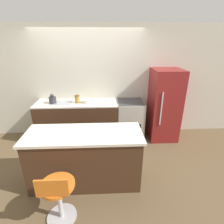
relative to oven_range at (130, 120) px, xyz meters
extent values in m
plane|color=brown|center=(-0.97, -0.32, -0.46)|extent=(14.00, 14.00, 0.00)
cube|color=beige|center=(-0.97, 0.34, 0.84)|extent=(8.00, 0.06, 2.60)
cube|color=#422819|center=(-1.25, 0.00, -0.02)|extent=(1.87, 0.61, 0.89)
cube|color=silver|center=(-1.25, 0.00, 0.44)|extent=(1.87, 0.61, 0.03)
cube|color=#9EA3A8|center=(-1.58, 0.00, 0.46)|extent=(0.44, 0.33, 0.01)
cube|color=#422819|center=(-0.94, -1.44, -0.02)|extent=(1.74, 0.65, 0.88)
cube|color=silver|center=(-0.94, -1.44, 0.44)|extent=(1.82, 0.69, 0.04)
cube|color=#B7B2A8|center=(0.00, 0.00, 0.00)|extent=(0.61, 0.61, 0.92)
cube|color=black|center=(0.00, -0.31, -0.14)|extent=(0.43, 0.01, 0.32)
cube|color=#333338|center=(0.00, 0.00, 0.46)|extent=(0.58, 0.58, 0.01)
cube|color=maroon|center=(0.79, -0.03, 0.37)|extent=(0.65, 0.67, 1.66)
cube|color=silver|center=(0.61, -0.38, 0.41)|extent=(0.02, 0.02, 0.75)
cylinder|color=#B7B7BC|center=(-1.22, -2.12, -0.45)|extent=(0.40, 0.40, 0.02)
cylinder|color=#B7B7BC|center=(-1.22, -2.12, -0.19)|extent=(0.06, 0.06, 0.55)
cylinder|color=orange|center=(-1.22, -2.12, 0.11)|extent=(0.44, 0.44, 0.04)
cube|color=orange|center=(-1.22, -2.30, 0.25)|extent=(0.37, 0.02, 0.24)
cylinder|color=#333338|center=(-1.77, -0.02, 0.53)|extent=(0.16, 0.16, 0.14)
sphere|color=#333338|center=(-1.77, -0.02, 0.63)|extent=(0.09, 0.09, 0.09)
cylinder|color=white|center=(-1.01, -0.02, 0.50)|extent=(0.20, 0.20, 0.08)
cylinder|color=#B77F33|center=(-1.22, -0.02, 0.54)|extent=(0.11, 0.11, 0.16)
cylinder|color=brown|center=(-1.22, -0.02, 0.63)|extent=(0.11, 0.11, 0.02)
camera|label=1|loc=(-0.61, -3.81, 1.78)|focal=28.00mm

